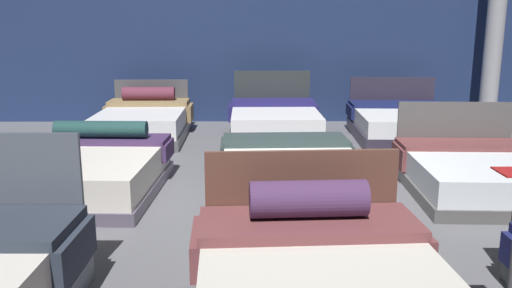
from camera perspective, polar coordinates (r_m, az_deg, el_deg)
The scene contains 10 objects.
ground_plane at distance 5.64m, azimuth 3.35°, elevation -6.77°, with size 18.00×18.00×0.02m, color #5B5B60.
showroom_back_wall at distance 10.44m, azimuth 1.63°, elevation 11.99°, with size 18.00×0.06×3.50m, color navy.
bed_3 at distance 6.30m, azimuth -17.92°, elevation -2.90°, with size 1.73×2.10×0.72m.
bed_4 at distance 5.96m, azimuth 3.67°, elevation -3.15°, with size 1.63×2.07×0.52m.
bed_5 at distance 6.51m, azimuth 22.85°, elevation -2.97°, with size 1.64×1.98×0.92m.
bed_6 at distance 9.16m, azimuth -12.09°, elevation 2.33°, with size 1.56×2.08×0.90m.
bed_7 at distance 8.95m, azimuth 2.02°, elevation 2.36°, with size 1.60×2.02×1.07m.
bed_8 at distance 9.22m, azimuth 15.68°, elevation 2.10°, with size 1.74×2.16×0.95m.
price_sign at distance 3.45m, azimuth 25.90°, elevation -13.38°, with size 0.28×0.24×1.09m.
support_pillar at distance 10.71m, azimuth 24.43°, elevation 10.92°, with size 0.32×0.32×3.50m, color #99999E.
Camera 1 is at (-0.37, -5.31, 1.86)m, focal length 36.94 mm.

